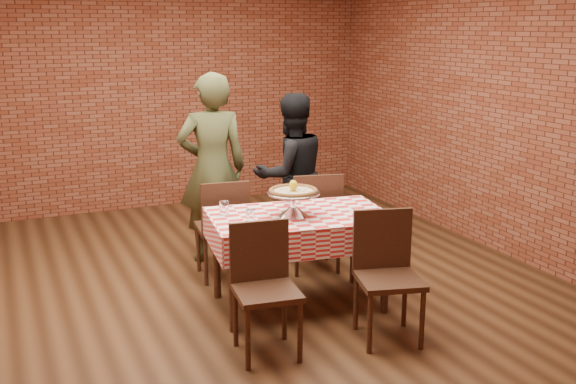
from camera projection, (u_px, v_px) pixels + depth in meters
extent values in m
plane|color=black|center=(234.00, 291.00, 5.64)|extent=(6.00, 6.00, 0.00)
plane|color=maroon|center=(147.00, 89.00, 7.95)|extent=(5.50, 0.00, 5.50)
cube|color=#402417|center=(299.00, 261.00, 5.28)|extent=(1.46, 0.99, 0.75)
cylinder|color=beige|center=(293.00, 192.00, 5.10)|extent=(0.43, 0.43, 0.03)
ellipsoid|color=yellow|center=(293.00, 185.00, 5.09)|extent=(0.08, 0.08, 0.08)
cylinder|color=white|center=(251.00, 217.00, 4.92)|extent=(0.08, 0.08, 0.11)
cylinder|color=white|center=(224.00, 208.00, 5.15)|extent=(0.08, 0.08, 0.11)
cylinder|color=white|center=(358.00, 212.00, 5.22)|extent=(0.16, 0.16, 0.01)
cube|color=white|center=(379.00, 216.00, 5.14)|extent=(0.06, 0.05, 0.00)
cube|color=white|center=(383.00, 213.00, 5.21)|extent=(0.06, 0.04, 0.00)
cube|color=silver|center=(290.00, 197.00, 5.45)|extent=(0.12, 0.11, 0.14)
imported|color=#3F4424|center=(212.00, 168.00, 6.22)|extent=(0.71, 0.52, 1.78)
imported|color=black|center=(291.00, 175.00, 6.44)|extent=(0.78, 0.62, 1.57)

